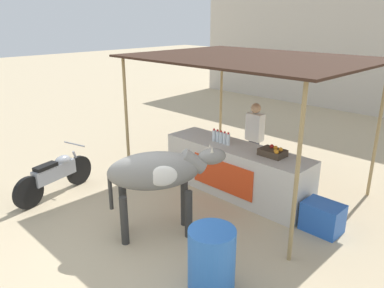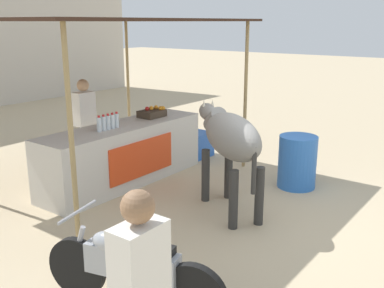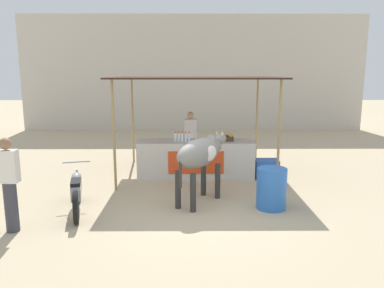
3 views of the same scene
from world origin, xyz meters
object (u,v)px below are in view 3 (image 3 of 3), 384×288
vendor_behind_counter (191,140)px  stall_counter (196,159)px  passerby_on_street (9,184)px  cooler_box (267,169)px  motorcycle_parked (77,190)px  fruit_crate (225,138)px  cow (201,155)px  water_barrel (271,188)px

vendor_behind_counter → stall_counter: bearing=-80.0°
passerby_on_street → stall_counter: bearing=46.7°
cooler_box → motorcycle_parked: size_ratio=0.34×
fruit_crate → motorcycle_parked: size_ratio=0.25×
motorcycle_parked → passerby_on_street: 1.33m
vendor_behind_counter → motorcycle_parked: 3.97m
fruit_crate → motorcycle_parked: bearing=-141.2°
passerby_on_street → motorcycle_parked: bearing=48.4°
vendor_behind_counter → cow: 2.74m
stall_counter → motorcycle_parked: bearing=-133.9°
stall_counter → motorcycle_parked: (-2.39, -2.49, -0.05)m
cooler_box → motorcycle_parked: 4.87m
water_barrel → motorcycle_parked: bearing=-177.9°
cow → passerby_on_street: bearing=-156.2°
stall_counter → cooler_box: size_ratio=5.00×
stall_counter → fruit_crate: size_ratio=6.82×
cooler_box → cow: bearing=-133.5°
stall_counter → motorcycle_parked: 3.45m
water_barrel → passerby_on_street: bearing=-167.0°
fruit_crate → cow: (-0.69, -2.03, 0.00)m
cooler_box → stall_counter: bearing=177.0°
fruit_crate → cooler_box: bearing=-7.7°
fruit_crate → water_barrel: (0.73, -2.40, -0.61)m
cow → water_barrel: bearing=-14.6°
cow → cooler_box: bearing=46.5°
cooler_box → motorcycle_parked: (-4.24, -2.39, 0.19)m
water_barrel → fruit_crate: bearing=106.9°
stall_counter → fruit_crate: 0.94m
vendor_behind_counter → cooler_box: 2.25m
water_barrel → cow: size_ratio=0.49×
vendor_behind_counter → motorcycle_parked: size_ratio=0.94×
cow → passerby_on_street: 3.61m
water_barrel → passerby_on_street: 4.86m
fruit_crate → water_barrel: size_ratio=0.53×
fruit_crate → passerby_on_street: size_ratio=0.27×
stall_counter → fruit_crate: bearing=3.8°
stall_counter → passerby_on_street: 4.73m
stall_counter → passerby_on_street: bearing=-133.3°
motorcycle_parked → passerby_on_street: size_ratio=1.07×
motorcycle_parked → passerby_on_street: passerby_on_street is taller
passerby_on_street → fruit_crate: bearing=41.1°
vendor_behind_counter → fruit_crate: bearing=-38.1°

